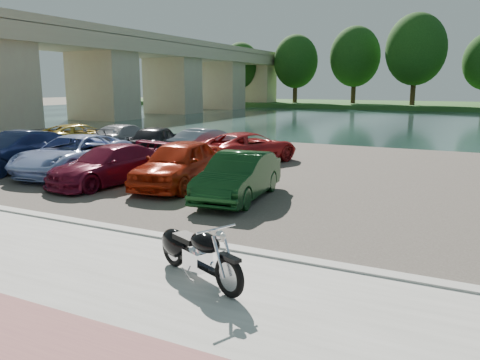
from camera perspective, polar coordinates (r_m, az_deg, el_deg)
The scene contains 20 objects.
ground at distance 8.49m, azimuth -12.39°, elevation -12.07°, with size 200.00×200.00×0.00m, color #595447.
promenade at distance 7.79m, azimuth -17.14°, elevation -14.14°, with size 60.00×6.00×0.10m, color #A09E96.
pink_path at distance 6.90m, azimuth -26.16°, elevation -17.87°, with size 60.00×2.00×0.01m, color #8E5053.
kerb at distance 9.98m, azimuth -5.17°, elevation -7.77°, with size 60.00×0.30×0.14m, color #A09E96.
parking_lot at distance 18.03m, azimuth 9.96°, elevation 0.66°, with size 60.00×18.00×0.04m, color #423B35.
river at distance 46.39m, azimuth 20.36°, elevation 6.63°, with size 120.00×40.00×0.00m, color #1A2E2C.
far_bank at distance 78.22m, azimuth 23.03°, elevation 8.35°, with size 120.00×24.00×0.60m, color #244D1B.
bridge at distance 57.48m, azimuth -8.83°, elevation 13.51°, with size 7.00×56.00×8.55m.
far_trees at distance 71.92m, azimuth 26.71°, elevation 13.60°, with size 70.25×10.68×12.52m.
motorcycle at distance 8.16m, azimuth -5.86°, elevation -8.59°, with size 2.19×1.17×1.05m.
car_1 at distance 20.25m, azimuth -25.58°, elevation 3.14°, with size 1.63×4.68×1.54m, color #111936.
car_2 at distance 18.85m, azimuth -19.63°, elevation 2.92°, with size 2.41×5.22×1.45m, color #91A3D3.
car_3 at distance 16.53m, azimuth -15.67°, elevation 1.79°, with size 1.83×4.49×1.30m, color maroon.
car_4 at distance 15.66m, azimuth -7.47°, elevation 2.03°, with size 1.81×4.50×1.53m, color #A7210B.
car_5 at distance 13.76m, azimuth -0.18°, elevation 0.46°, with size 1.44×4.14×1.36m, color #0E3314.
car_6 at distance 26.12m, azimuth -18.81°, elevation 5.06°, with size 2.21×4.80×1.33m, color gold.
car_7 at distance 24.88m, azimuth -13.85°, elevation 5.08°, with size 1.91×4.69×1.36m, color gray.
car_8 at distance 22.83m, azimuth -10.11°, elevation 4.81°, with size 1.72×4.28×1.46m, color black.
car_9 at distance 22.03m, azimuth -3.85°, elevation 4.56°, with size 1.41×4.05×1.33m, color slate.
car_10 at distance 20.29m, azimuth 0.99°, elevation 4.00°, with size 2.22×4.82×1.34m, color #A91C1D.
Camera 1 is at (4.98, -6.01, 3.35)m, focal length 35.00 mm.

